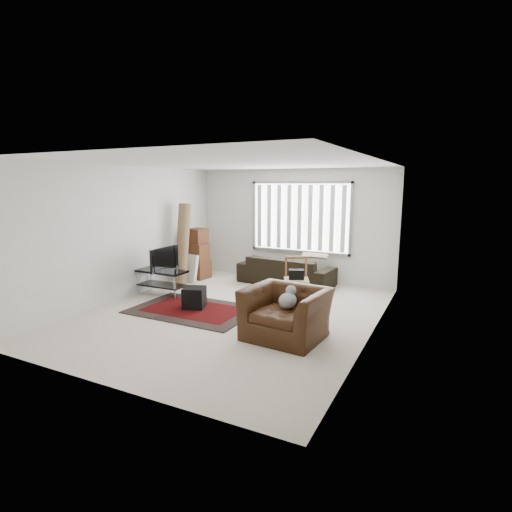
{
  "coord_description": "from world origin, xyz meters",
  "views": [
    {
      "loc": [
        3.55,
        -6.1,
        2.35
      ],
      "look_at": [
        0.35,
        0.29,
        1.05
      ],
      "focal_mm": 28.0,
      "sensor_mm": 36.0,
      "label": 1
    }
  ],
  "objects": [
    {
      "name": "subwoofer",
      "position": [
        -0.78,
        -0.07,
        0.21
      ],
      "size": [
        0.5,
        0.5,
        0.39
      ],
      "primitive_type": "cube",
      "rotation": [
        0.0,
        0.0,
        0.35
      ],
      "color": "black",
      "rests_on": "persian_rug"
    },
    {
      "name": "white_flatpack",
      "position": [
        -2.15,
        1.64,
        0.33
      ],
      "size": [
        0.55,
        0.3,
        0.67
      ],
      "primitive_type": "cube",
      "rotation": [
        -0.2,
        0.0,
        -0.18
      ],
      "color": "silver",
      "rests_on": "ground"
    },
    {
      "name": "moving_boxes",
      "position": [
        -2.15,
        2.03,
        0.58
      ],
      "size": [
        0.55,
        0.51,
        1.25
      ],
      "color": "#57311B",
      "rests_on": "ground"
    },
    {
      "name": "rolled_rug",
      "position": [
        -2.15,
        1.42,
        0.95
      ],
      "size": [
        0.36,
        0.65,
        1.9
      ],
      "primitive_type": "cylinder",
      "rotation": [
        -0.18,
        0.0,
        0.14
      ],
      "color": "brown",
      "rests_on": "ground"
    },
    {
      "name": "armchair",
      "position": [
        1.33,
        -0.65,
        0.45
      ],
      "size": [
        1.28,
        1.14,
        0.89
      ],
      "rotation": [
        0.0,
        0.0,
        -0.09
      ],
      "color": "#341B0A",
      "rests_on": "ground"
    },
    {
      "name": "sofa",
      "position": [
        0.06,
        2.45,
        0.43
      ],
      "size": [
        2.31,
        1.14,
        0.86
      ],
      "primitive_type": "imported",
      "rotation": [
        0.0,
        0.0,
        3.07
      ],
      "color": "black",
      "rests_on": "ground"
    },
    {
      "name": "side_chair",
      "position": [
        0.8,
        1.18,
        0.5
      ],
      "size": [
        0.64,
        0.64,
        0.9
      ],
      "rotation": [
        0.0,
        0.0,
        0.41
      ],
      "color": "tan",
      "rests_on": "ground"
    },
    {
      "name": "persian_rug",
      "position": [
        -0.73,
        -0.19,
        0.01
      ],
      "size": [
        2.28,
        1.52,
        0.02
      ],
      "color": "black",
      "rests_on": "ground"
    },
    {
      "name": "tv",
      "position": [
        -1.95,
        0.41,
        0.79
      ],
      "size": [
        0.11,
        0.87,
        0.5
      ],
      "primitive_type": "imported",
      "rotation": [
        0.0,
        0.0,
        1.57
      ],
      "color": "black",
      "rests_on": "tv_stand"
    },
    {
      "name": "tv_stand",
      "position": [
        -1.95,
        0.41,
        0.39
      ],
      "size": [
        1.08,
        0.48,
        0.54
      ],
      "color": "black",
      "rests_on": "ground"
    },
    {
      "name": "room",
      "position": [
        0.03,
        0.51,
        1.76
      ],
      "size": [
        6.0,
        6.02,
        2.71
      ],
      "color": "beige",
      "rests_on": "ground"
    }
  ]
}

